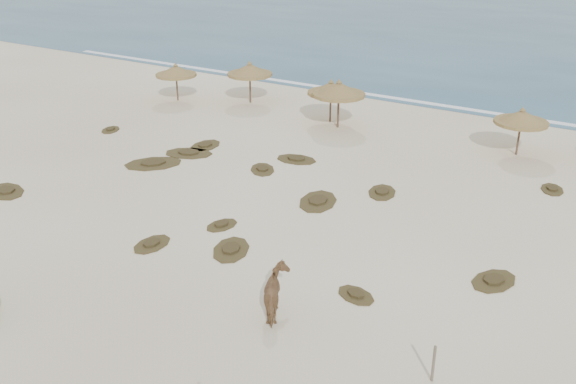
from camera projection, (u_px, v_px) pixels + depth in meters
name	position (u px, v px, depth m)	size (l,w,h in m)	color
ground	(195.00, 263.00, 24.75)	(160.00, 160.00, 0.00)	#F6ECCA
ocean	(565.00, 15.00, 83.08)	(200.00, 100.00, 0.01)	#25536F
foam_line	(432.00, 104.00, 44.97)	(70.00, 0.60, 0.01)	white
palapa_0	(176.00, 71.00, 45.04)	(2.89, 2.89, 2.70)	#4E3828
palapa_1	(250.00, 70.00, 44.47)	(3.27, 3.27, 2.95)	#4E3828
palapa_2	(339.00, 90.00, 39.25)	(4.07, 4.07, 3.07)	#4E3828
palapa_3	(331.00, 89.00, 40.33)	(3.96, 3.96, 2.79)	#4E3828
palapa_4	(522.00, 118.00, 34.83)	(3.09, 3.09, 2.74)	#4E3828
horse	(277.00, 294.00, 21.23)	(0.88, 1.94, 1.64)	#9C7247
fence_post_far	(433.00, 364.00, 18.30)	(0.09, 0.09, 1.21)	#6D6151
scrub_0	(6.00, 191.00, 30.92)	(2.77, 2.26, 0.16)	#4E4122
scrub_1	(153.00, 163.00, 34.32)	(3.54, 3.58, 0.16)	#4E4122
scrub_2	(222.00, 225.00, 27.60)	(1.30, 1.71, 0.16)	#4E4122
scrub_3	(318.00, 201.00, 29.86)	(2.29, 2.94, 0.16)	#4E4122
scrub_4	(494.00, 281.00, 23.45)	(1.90, 2.36, 0.16)	#4E4122
scrub_6	(205.00, 145.00, 36.94)	(1.60, 2.32, 0.16)	#4E4122
scrub_7	(382.00, 192.00, 30.81)	(1.83, 2.30, 0.16)	#4E4122
scrub_8	(110.00, 130.00, 39.59)	(1.58, 1.83, 0.16)	#4E4122
scrub_9	(231.00, 249.00, 25.61)	(2.20, 2.60, 0.16)	#4E4122
scrub_10	(552.00, 189.00, 31.13)	(1.47, 1.85, 0.16)	#4E4122
scrub_11	(152.00, 244.00, 26.03)	(1.20, 1.83, 0.16)	#4E4122
scrub_12	(356.00, 295.00, 22.58)	(1.76, 1.43, 0.16)	#4E4122
scrub_13	(296.00, 159.00, 34.90)	(2.41, 1.72, 0.16)	#4E4122
scrub_14	(189.00, 153.00, 35.78)	(3.17, 2.65, 0.16)	#4E4122
scrub_15	(262.00, 169.00, 33.54)	(2.16, 2.25, 0.16)	#4E4122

